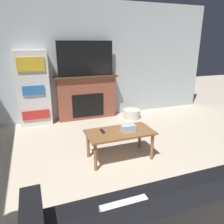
% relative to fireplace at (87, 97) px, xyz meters
% --- Properties ---
extents(wall_back, '(6.46, 0.06, 2.70)m').
position_rel_fireplace_xyz_m(wall_back, '(0.06, 0.14, 0.83)').
color(wall_back, silver).
rests_on(wall_back, ground_plane).
extents(fireplace, '(1.48, 0.28, 1.04)m').
position_rel_fireplace_xyz_m(fireplace, '(0.00, 0.00, 0.00)').
color(fireplace, brown).
rests_on(fireplace, ground_plane).
extents(tv, '(1.28, 0.03, 0.78)m').
position_rel_fireplace_xyz_m(tv, '(0.00, -0.02, 0.91)').
color(tv, black).
rests_on(tv, fireplace).
extents(coffee_table, '(1.05, 0.54, 0.46)m').
position_rel_fireplace_xyz_m(coffee_table, '(0.00, -2.08, -0.12)').
color(coffee_table, brown).
rests_on(coffee_table, ground_plane).
extents(tissue_box, '(0.22, 0.12, 0.10)m').
position_rel_fireplace_xyz_m(tissue_box, '(0.13, -2.11, -0.01)').
color(tissue_box, silver).
rests_on(tissue_box, coffee_table).
extents(remote_control, '(0.04, 0.15, 0.02)m').
position_rel_fireplace_xyz_m(remote_control, '(-0.26, -2.00, -0.05)').
color(remote_control, black).
rests_on(remote_control, coffee_table).
extents(bookshelf, '(0.68, 0.29, 1.63)m').
position_rel_fireplace_xyz_m(bookshelf, '(-1.19, -0.02, 0.30)').
color(bookshelf, white).
rests_on(bookshelf, ground_plane).
extents(storage_basket, '(0.41, 0.41, 0.21)m').
position_rel_fireplace_xyz_m(storage_basket, '(1.02, -0.37, -0.42)').
color(storage_basket, silver).
rests_on(storage_basket, ground_plane).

